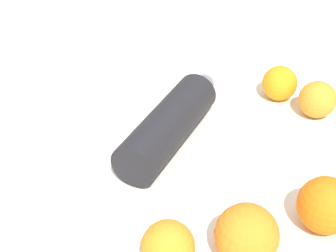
% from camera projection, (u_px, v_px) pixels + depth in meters
% --- Properties ---
extents(ground_plane, '(2.40, 2.40, 0.00)m').
position_uv_depth(ground_plane, '(148.00, 144.00, 0.81)').
color(ground_plane, silver).
extents(water_bottle, '(0.29, 0.08, 0.07)m').
position_uv_depth(water_bottle, '(174.00, 119.00, 0.81)').
color(water_bottle, black).
rests_on(water_bottle, ground_plane).
extents(orange_0, '(0.06, 0.06, 0.06)m').
position_uv_depth(orange_0, '(317.00, 100.00, 0.86)').
color(orange_0, orange).
rests_on(orange_0, ground_plane).
extents(orange_1, '(0.08, 0.08, 0.08)m').
position_uv_depth(orange_1, '(247.00, 235.00, 0.60)').
color(orange_1, orange).
rests_on(orange_1, ground_plane).
extents(orange_2, '(0.07, 0.07, 0.07)m').
position_uv_depth(orange_2, '(168.00, 247.00, 0.60)').
color(orange_2, orange).
rests_on(orange_2, ground_plane).
extents(orange_3, '(0.06, 0.06, 0.06)m').
position_uv_depth(orange_3, '(280.00, 83.00, 0.91)').
color(orange_3, orange).
rests_on(orange_3, ground_plane).
extents(orange_4, '(0.08, 0.08, 0.08)m').
position_uv_depth(orange_4, '(326.00, 205.00, 0.64)').
color(orange_4, orange).
rests_on(orange_4, ground_plane).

